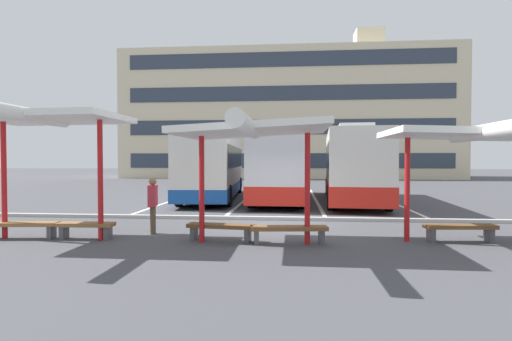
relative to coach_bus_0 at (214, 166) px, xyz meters
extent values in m
plane|color=#47474C|center=(3.66, -8.58, -1.77)|extent=(160.00, 160.00, 0.00)
cube|color=beige|center=(3.66, 27.88, 5.58)|extent=(38.37, 10.87, 14.68)
cube|color=#2D3847|center=(3.66, 22.42, 0.25)|extent=(35.30, 0.08, 1.62)
cube|color=#2D3847|center=(3.66, 22.42, 3.92)|extent=(35.30, 0.08, 1.62)
cube|color=#2D3847|center=(3.66, 22.42, 7.60)|extent=(35.30, 0.08, 1.62)
cube|color=#2D3847|center=(3.66, 22.42, 11.27)|extent=(35.30, 0.08, 1.62)
cube|color=beige|center=(13.25, 27.88, 14.32)|extent=(3.20, 3.20, 2.80)
cube|color=silver|center=(0.00, 0.00, 0.06)|extent=(3.15, 10.77, 3.10)
cube|color=#194C9E|center=(0.00, 0.00, -1.19)|extent=(3.19, 10.81, 0.60)
cube|color=black|center=(0.00, 0.00, 0.51)|extent=(3.12, 9.92, 1.10)
cube|color=black|center=(-0.35, 5.27, 0.43)|extent=(2.15, 0.22, 1.86)
cube|color=silver|center=(0.09, -1.33, 1.79)|extent=(1.61, 2.29, 0.36)
cylinder|color=black|center=(-1.37, 3.63, -1.27)|extent=(0.37, 1.02, 1.00)
cylinder|color=black|center=(0.87, 3.78, -1.27)|extent=(0.37, 1.02, 1.00)
cylinder|color=black|center=(-0.87, -3.78, -1.27)|extent=(0.37, 1.02, 1.00)
cylinder|color=black|center=(1.37, -3.63, -1.27)|extent=(0.37, 1.02, 1.00)
cube|color=silver|center=(3.74, -0.47, -0.06)|extent=(2.76, 10.55, 2.86)
cube|color=red|center=(3.74, -0.47, -1.10)|extent=(2.80, 10.59, 0.77)
cube|color=black|center=(3.74, -0.47, 0.24)|extent=(2.77, 9.71, 1.16)
cube|color=black|center=(3.91, 4.74, 0.29)|extent=(2.14, 0.15, 1.72)
cube|color=silver|center=(3.70, -1.78, 1.55)|extent=(1.53, 2.25, 0.36)
cylinder|color=black|center=(2.74, 3.20, -1.27)|extent=(0.33, 1.01, 1.00)
cylinder|color=black|center=(4.97, 3.13, -1.27)|extent=(0.33, 1.01, 1.00)
cylinder|color=black|center=(2.51, -4.07, -1.27)|extent=(0.33, 1.01, 1.00)
cylinder|color=black|center=(4.74, -4.14, -1.27)|extent=(0.33, 1.01, 1.00)
cube|color=silver|center=(7.36, -0.98, 0.09)|extent=(3.27, 10.56, 3.17)
cube|color=red|center=(7.36, -0.98, -1.08)|extent=(3.32, 10.60, 0.82)
cube|color=black|center=(7.36, -0.98, 0.54)|extent=(3.25, 9.73, 1.18)
cube|color=black|center=(7.71, 4.18, 0.48)|extent=(2.26, 0.23, 1.90)
cube|color=silver|center=(7.27, -2.28, 1.86)|extent=(1.69, 2.30, 0.36)
cylinder|color=black|center=(6.42, 2.69, -1.27)|extent=(0.37, 1.02, 1.00)
cylinder|color=black|center=(8.79, 2.53, -1.27)|extent=(0.37, 1.02, 1.00)
cylinder|color=black|center=(5.93, -4.50, -1.27)|extent=(0.37, 1.02, 1.00)
cylinder|color=black|center=(8.30, -4.66, -1.27)|extent=(0.37, 1.02, 1.00)
cube|color=white|center=(-1.96, 0.14, -1.76)|extent=(0.16, 14.00, 0.01)
cube|color=white|center=(1.79, 0.14, -1.76)|extent=(0.16, 14.00, 0.01)
cube|color=white|center=(5.53, 0.14, -1.76)|extent=(0.16, 14.00, 0.01)
cube|color=white|center=(9.28, 0.14, -1.76)|extent=(0.16, 14.00, 0.01)
cylinder|color=red|center=(-3.49, -11.57, -0.17)|extent=(0.14, 0.14, 3.19)
cylinder|color=red|center=(-0.76, -11.57, -0.17)|extent=(0.14, 0.14, 3.19)
cube|color=white|center=(-2.13, -11.57, 1.50)|extent=(3.73, 2.69, 0.20)
cylinder|color=white|center=(-2.13, -12.77, 1.47)|extent=(0.36, 3.73, 0.36)
cube|color=brown|center=(-3.03, -11.58, -1.37)|extent=(1.99, 0.64, 0.10)
cube|color=#4C4C51|center=(-2.20, -11.48, -1.59)|extent=(0.16, 0.35, 0.35)
cube|color=brown|center=(-1.23, -11.49, -1.37)|extent=(1.53, 0.48, 0.10)
cube|color=#4C4C51|center=(-1.83, -11.51, -1.59)|extent=(0.13, 0.34, 0.35)
cube|color=#4C4C51|center=(-0.62, -11.46, -1.59)|extent=(0.13, 0.34, 0.35)
cylinder|color=red|center=(1.97, -11.56, -0.35)|extent=(0.14, 0.14, 2.83)
cylinder|color=red|center=(4.70, -11.56, -0.35)|extent=(0.14, 0.14, 2.83)
cube|color=white|center=(3.34, -11.56, 1.14)|extent=(3.73, 3.38, 0.35)
cylinder|color=white|center=(3.34, -13.10, 1.11)|extent=(0.36, 3.73, 0.36)
cube|color=brown|center=(2.44, -11.39, -1.37)|extent=(1.81, 0.63, 0.10)
cube|color=#4C4C51|center=(1.71, -11.30, -1.59)|extent=(0.16, 0.35, 0.35)
cube|color=#4C4C51|center=(3.17, -11.48, -1.59)|extent=(0.16, 0.35, 0.35)
cube|color=brown|center=(4.24, -11.57, -1.37)|extent=(2.00, 0.64, 0.10)
cube|color=#4C4C51|center=(3.41, -11.66, -1.59)|extent=(0.16, 0.35, 0.35)
cube|color=#4C4C51|center=(5.06, -11.48, -1.59)|extent=(0.16, 0.35, 0.35)
cylinder|color=red|center=(7.32, -10.98, -0.40)|extent=(0.14, 0.14, 2.73)
cube|color=white|center=(8.69, -10.98, 1.04)|extent=(3.75, 2.95, 0.27)
cylinder|color=white|center=(8.69, -12.30, 1.01)|extent=(0.36, 3.75, 0.36)
cube|color=brown|center=(8.69, -10.91, -1.37)|extent=(1.84, 0.57, 0.10)
cube|color=#4C4C51|center=(7.94, -10.97, -1.59)|extent=(0.15, 0.34, 0.35)
cube|color=#4C4C51|center=(9.45, -10.84, -1.59)|extent=(0.15, 0.34, 0.35)
cube|color=#ADADA8|center=(3.66, -7.56, -1.71)|extent=(44.00, 0.24, 0.12)
cylinder|color=brown|center=(0.30, -10.50, -1.36)|extent=(0.14, 0.14, 0.81)
cylinder|color=brown|center=(0.33, -10.66, -1.36)|extent=(0.14, 0.14, 0.81)
cube|color=#BF333F|center=(0.32, -10.58, -0.66)|extent=(0.30, 0.50, 0.60)
sphere|color=#936B4C|center=(0.32, -10.58, -0.25)|extent=(0.22, 0.22, 0.22)
camera|label=1|loc=(4.35, -21.88, 0.39)|focal=28.44mm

